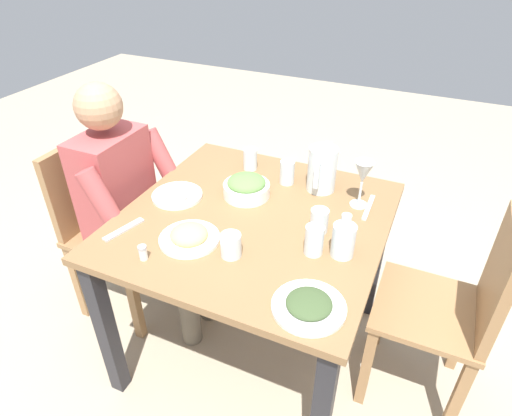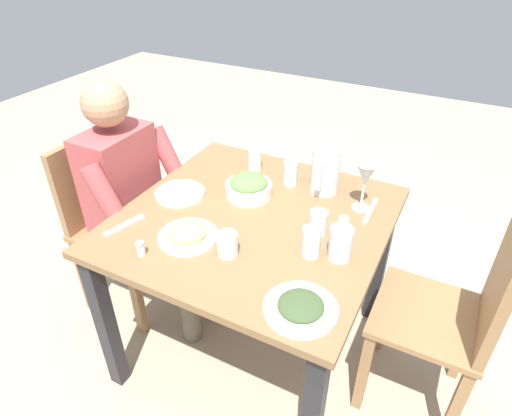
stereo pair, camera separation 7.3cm
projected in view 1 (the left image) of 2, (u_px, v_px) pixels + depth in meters
ground_plane at (254, 343)px, 2.11m from camera, size 8.00×8.00×0.00m
dining_table at (254, 240)px, 1.75m from camera, size 0.99×0.99×0.75m
chair_near at (105, 220)px, 2.08m from camera, size 0.40×0.40×0.89m
chair_far at (455, 307)px, 1.62m from camera, size 0.40×0.40×0.89m
diner_near at (135, 204)px, 1.93m from camera, size 0.48×0.53×1.19m
water_pitcher at (322, 169)px, 1.81m from camera, size 0.16×0.12×0.19m
salad_bowl at (247, 187)px, 1.79m from camera, size 0.19×0.19×0.09m
plate_fries at (189, 236)px, 1.56m from camera, size 0.22×0.22×0.06m
plate_yoghurt at (177, 193)px, 1.80m from camera, size 0.21×0.21×0.05m
plate_dolmas at (309, 305)px, 1.29m from camera, size 0.22×0.22×0.04m
water_glass_near_right at (250, 159)px, 1.98m from camera, size 0.06×0.06×0.10m
water_glass_near_left at (287, 172)px, 1.87m from camera, size 0.06×0.06×0.10m
water_glass_far_left at (319, 221)px, 1.59m from camera, size 0.07×0.07×0.09m
water_glass_far_right at (231, 245)px, 1.47m from camera, size 0.07×0.07×0.09m
water_glass_by_pitcher at (314, 240)px, 1.48m from camera, size 0.07×0.07×0.11m
wine_glass at (363, 174)px, 1.68m from camera, size 0.08×0.08×0.20m
oil_carafe at (343, 241)px, 1.47m from camera, size 0.08×0.08×0.16m
salt_shaker at (143, 252)px, 1.47m from camera, size 0.03×0.03×0.05m
fork_near at (124, 229)px, 1.61m from camera, size 0.17×0.07×0.01m
knife_near at (369, 207)px, 1.73m from camera, size 0.19×0.02×0.01m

